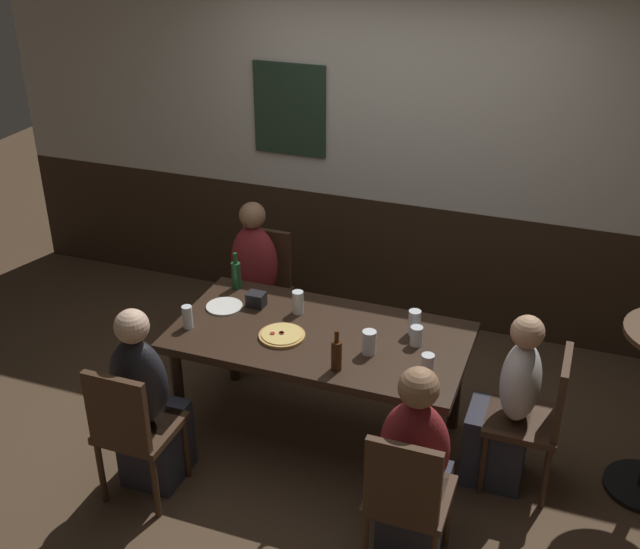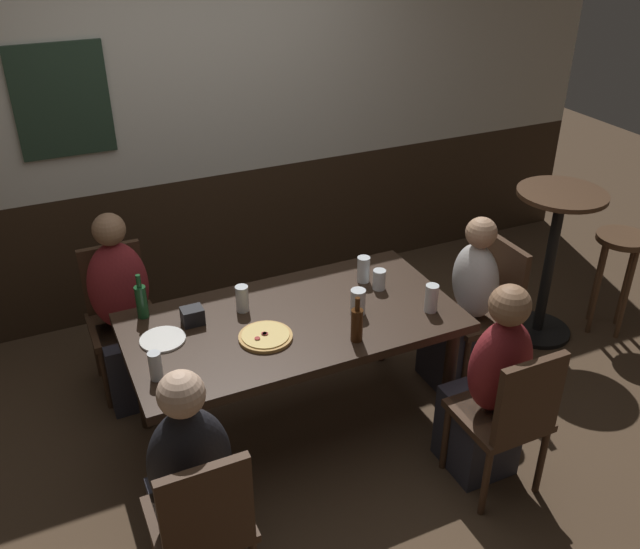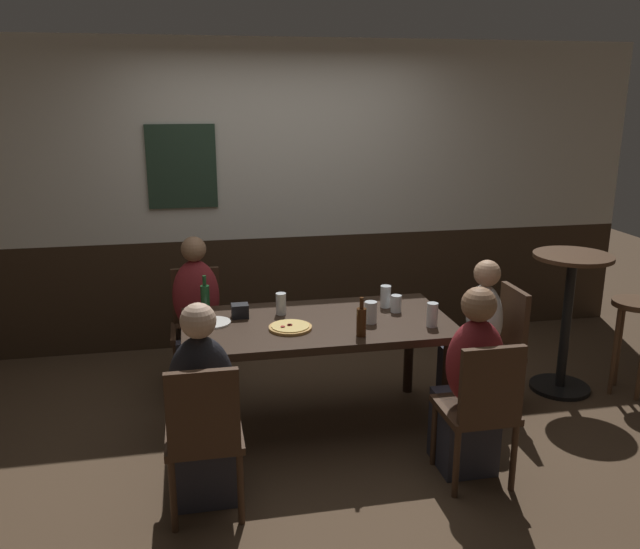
{
  "view_description": "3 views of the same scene",
  "coord_description": "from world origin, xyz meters",
  "px_view_note": "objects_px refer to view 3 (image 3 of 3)",
  "views": [
    {
      "loc": [
        1.35,
        -3.68,
        3.16
      ],
      "look_at": [
        -0.04,
        0.11,
        1.07
      ],
      "focal_mm": 44.12,
      "sensor_mm": 36.0,
      "label": 1
    },
    {
      "loc": [
        -1.13,
        -2.78,
        2.7
      ],
      "look_at": [
        0.2,
        0.1,
        0.9
      ],
      "focal_mm": 38.49,
      "sensor_mm": 36.0,
      "label": 2
    },
    {
      "loc": [
        -0.77,
        -3.94,
        2.18
      ],
      "look_at": [
        0.01,
        -0.02,
        1.06
      ],
      "focal_mm": 36.92,
      "sensor_mm": 36.0,
      "label": 3
    }
  ],
  "objects_px": {
    "chair_head_east": "(498,342)",
    "chair_left_near": "(204,432)",
    "highball_clear": "(371,313)",
    "pint_glass_stout": "(199,331)",
    "person_left_near": "(203,419)",
    "side_bar_table": "(567,312)",
    "pizza": "(290,327)",
    "beer_glass_tall": "(396,304)",
    "chair_left_far": "(197,320)",
    "chair_right_near": "(481,405)",
    "person_head_east": "(475,349)",
    "beer_bottle_brown": "(361,321)",
    "plate_white_large": "(213,323)",
    "dining_table": "(317,333)",
    "condiment_caddy": "(240,311)",
    "bar_stool": "(634,321)",
    "tumbler_water": "(386,298)",
    "beer_glass_half": "(432,316)",
    "beer_bottle_green": "(205,297)",
    "person_left_far": "(198,328)",
    "pint_glass_pale": "(281,305)",
    "person_right_near": "(469,394)"
  },
  "relations": [
    {
      "from": "person_left_near",
      "to": "side_bar_table",
      "type": "bearing_deg",
      "value": 18.31
    },
    {
      "from": "person_right_near",
      "to": "beer_bottle_green",
      "type": "relative_size",
      "value": 4.6
    },
    {
      "from": "pizza",
      "to": "beer_glass_tall",
      "type": "relative_size",
      "value": 2.34
    },
    {
      "from": "chair_left_far",
      "to": "condiment_caddy",
      "type": "relative_size",
      "value": 8.0
    },
    {
      "from": "chair_head_east",
      "to": "plate_white_large",
      "type": "height_order",
      "value": "chair_head_east"
    },
    {
      "from": "tumbler_water",
      "to": "beer_bottle_brown",
      "type": "bearing_deg",
      "value": -121.25
    },
    {
      "from": "pint_glass_stout",
      "to": "tumbler_water",
      "type": "distance_m",
      "value": 1.33
    },
    {
      "from": "dining_table",
      "to": "condiment_caddy",
      "type": "bearing_deg",
      "value": 160.28
    },
    {
      "from": "highball_clear",
      "to": "beer_glass_half",
      "type": "height_order",
      "value": "beer_glass_half"
    },
    {
      "from": "highball_clear",
      "to": "chair_left_far",
      "type": "bearing_deg",
      "value": 138.5
    },
    {
      "from": "highball_clear",
      "to": "pint_glass_stout",
      "type": "xyz_separation_m",
      "value": [
        -1.09,
        -0.1,
        -0.0
      ]
    },
    {
      "from": "condiment_caddy",
      "to": "chair_left_near",
      "type": "bearing_deg",
      "value": -104.92
    },
    {
      "from": "plate_white_large",
      "to": "pint_glass_stout",
      "type": "bearing_deg",
      "value": -108.34
    },
    {
      "from": "chair_left_far",
      "to": "beer_glass_half",
      "type": "height_order",
      "value": "beer_glass_half"
    },
    {
      "from": "condiment_caddy",
      "to": "beer_bottle_brown",
      "type": "bearing_deg",
      "value": -34.99
    },
    {
      "from": "bar_stool",
      "to": "tumbler_water",
      "type": "bearing_deg",
      "value": 174.98
    },
    {
      "from": "highball_clear",
      "to": "side_bar_table",
      "type": "xyz_separation_m",
      "value": [
        1.58,
        0.28,
        -0.19
      ]
    },
    {
      "from": "chair_head_east",
      "to": "beer_bottle_brown",
      "type": "bearing_deg",
      "value": -163.67
    },
    {
      "from": "chair_right_near",
      "to": "pizza",
      "type": "height_order",
      "value": "chair_right_near"
    },
    {
      "from": "chair_head_east",
      "to": "chair_left_near",
      "type": "relative_size",
      "value": 1.0
    },
    {
      "from": "chair_right_near",
      "to": "side_bar_table",
      "type": "relative_size",
      "value": 0.84
    },
    {
      "from": "beer_glass_half",
      "to": "plate_white_large",
      "type": "distance_m",
      "value": 1.4
    },
    {
      "from": "chair_right_near",
      "to": "bar_stool",
      "type": "bearing_deg",
      "value": 29.27
    },
    {
      "from": "highball_clear",
      "to": "pint_glass_pale",
      "type": "distance_m",
      "value": 0.61
    },
    {
      "from": "dining_table",
      "to": "beer_glass_half",
      "type": "bearing_deg",
      "value": -18.9
    },
    {
      "from": "person_head_east",
      "to": "side_bar_table",
      "type": "height_order",
      "value": "person_head_east"
    },
    {
      "from": "chair_left_far",
      "to": "pint_glass_stout",
      "type": "relative_size",
      "value": 6.23
    },
    {
      "from": "person_left_far",
      "to": "tumbler_water",
      "type": "height_order",
      "value": "person_left_far"
    },
    {
      "from": "chair_head_east",
      "to": "beer_bottle_brown",
      "type": "relative_size",
      "value": 3.6
    },
    {
      "from": "pizza",
      "to": "beer_bottle_brown",
      "type": "xyz_separation_m",
      "value": [
        0.4,
        -0.2,
        0.08
      ]
    },
    {
      "from": "chair_left_far",
      "to": "beer_bottle_green",
      "type": "relative_size",
      "value": 3.54
    },
    {
      "from": "beer_bottle_green",
      "to": "person_head_east",
      "type": "bearing_deg",
      "value": -10.78
    },
    {
      "from": "person_right_near",
      "to": "pint_glass_stout",
      "type": "height_order",
      "value": "person_right_near"
    },
    {
      "from": "pizza",
      "to": "pint_glass_stout",
      "type": "bearing_deg",
      "value": -170.99
    },
    {
      "from": "beer_bottle_green",
      "to": "chair_right_near",
      "type": "bearing_deg",
      "value": -39.67
    },
    {
      "from": "tumbler_water",
      "to": "side_bar_table",
      "type": "bearing_deg",
      "value": -0.48
    },
    {
      "from": "highball_clear",
      "to": "tumbler_water",
      "type": "xyz_separation_m",
      "value": [
        0.19,
        0.29,
        0.0
      ]
    },
    {
      "from": "chair_left_far",
      "to": "chair_left_near",
      "type": "distance_m",
      "value": 1.73
    },
    {
      "from": "person_head_east",
      "to": "pint_glass_stout",
      "type": "bearing_deg",
      "value": -173.89
    },
    {
      "from": "chair_head_east",
      "to": "beer_bottle_green",
      "type": "height_order",
      "value": "beer_bottle_green"
    },
    {
      "from": "beer_bottle_green",
      "to": "beer_bottle_brown",
      "type": "distance_m",
      "value": 1.12
    },
    {
      "from": "person_right_near",
      "to": "plate_white_large",
      "type": "distance_m",
      "value": 1.65
    },
    {
      "from": "chair_right_near",
      "to": "person_left_near",
      "type": "distance_m",
      "value": 1.53
    },
    {
      "from": "chair_right_near",
      "to": "person_head_east",
      "type": "relative_size",
      "value": 0.81
    },
    {
      "from": "person_left_near",
      "to": "highball_clear",
      "type": "relative_size",
      "value": 8.13
    },
    {
      "from": "plate_white_large",
      "to": "condiment_caddy",
      "type": "xyz_separation_m",
      "value": [
        0.18,
        0.09,
        0.04
      ]
    },
    {
      "from": "beer_glass_half",
      "to": "plate_white_large",
      "type": "bearing_deg",
      "value": 166.54
    },
    {
      "from": "pizza",
      "to": "beer_glass_tall",
      "type": "bearing_deg",
      "value": 14.21
    },
    {
      "from": "chair_left_far",
      "to": "beer_glass_half",
      "type": "xyz_separation_m",
      "value": [
        1.45,
        -1.1,
        0.31
      ]
    },
    {
      "from": "person_right_near",
      "to": "chair_head_east",
      "type": "bearing_deg",
      "value": 53.56
    }
  ]
}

